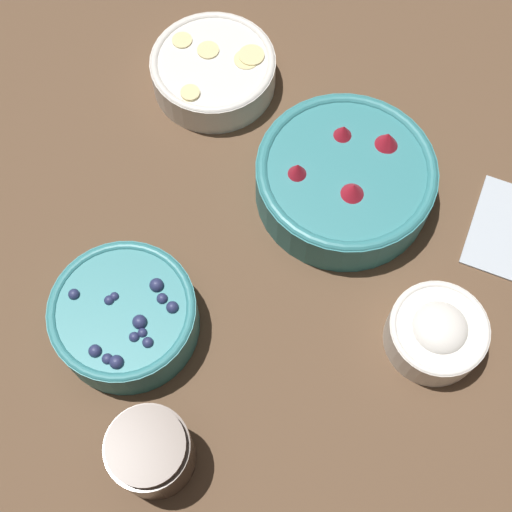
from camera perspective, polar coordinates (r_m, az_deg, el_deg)
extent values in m
plane|color=brown|center=(0.84, -3.36, -5.37)|extent=(4.00, 4.00, 0.00)
cylinder|color=teal|center=(0.89, 7.08, 5.98)|extent=(0.22, 0.22, 0.06)
torus|color=teal|center=(0.86, 7.27, 6.81)|extent=(0.22, 0.22, 0.02)
cylinder|color=#B21928|center=(0.87, 7.20, 6.52)|extent=(0.18, 0.18, 0.02)
cone|color=#B21928|center=(0.88, 6.98, 9.84)|extent=(0.04, 0.04, 0.02)
cone|color=#B21928|center=(0.84, 3.33, 6.88)|extent=(0.03, 0.03, 0.02)
cone|color=#B21928|center=(0.88, 10.43, 9.12)|extent=(0.04, 0.04, 0.03)
cone|color=#B21928|center=(0.84, 7.76, 5.23)|extent=(0.03, 0.03, 0.02)
cone|color=#B21928|center=(0.88, 10.58, 8.98)|extent=(0.03, 0.03, 0.02)
cylinder|color=teal|center=(0.82, -10.39, -4.87)|extent=(0.16, 0.16, 0.06)
torus|color=teal|center=(0.79, -10.71, -4.24)|extent=(0.16, 0.16, 0.01)
cylinder|color=navy|center=(0.80, -10.60, -4.45)|extent=(0.13, 0.13, 0.02)
sphere|color=navy|center=(0.78, -11.80, -8.06)|extent=(0.01, 0.01, 0.01)
sphere|color=navy|center=(0.79, -7.52, -3.40)|extent=(0.01, 0.01, 0.01)
sphere|color=navy|center=(0.77, -8.65, -6.86)|extent=(0.01, 0.01, 0.01)
sphere|color=navy|center=(0.77, -11.10, -8.33)|extent=(0.02, 0.02, 0.02)
sphere|color=navy|center=(0.78, -9.30, -5.22)|extent=(0.02, 0.02, 0.02)
sphere|color=navy|center=(0.81, -14.36, -2.99)|extent=(0.01, 0.01, 0.01)
sphere|color=navy|center=(0.80, -11.26, -3.20)|extent=(0.01, 0.01, 0.01)
sphere|color=navy|center=(0.80, -11.67, -3.50)|extent=(0.01, 0.01, 0.01)
sphere|color=navy|center=(0.78, -9.72, -6.41)|extent=(0.01, 0.01, 0.01)
sphere|color=navy|center=(0.78, -9.07, -6.09)|extent=(0.01, 0.01, 0.01)
sphere|color=navy|center=(0.79, -7.96, -2.32)|extent=(0.02, 0.02, 0.02)
sphere|color=navy|center=(0.78, -12.76, -7.42)|extent=(0.01, 0.01, 0.01)
sphere|color=navy|center=(0.78, -6.71, -4.10)|extent=(0.01, 0.01, 0.01)
cylinder|color=silver|center=(0.98, -3.41, 14.47)|extent=(0.17, 0.17, 0.05)
torus|color=silver|center=(0.96, -3.48, 15.21)|extent=(0.17, 0.17, 0.01)
cylinder|color=beige|center=(0.97, -3.46, 14.95)|extent=(0.13, 0.13, 0.01)
cylinder|color=beige|center=(0.97, -0.37, 15.71)|extent=(0.03, 0.03, 0.01)
cylinder|color=beige|center=(0.97, -3.85, 16.06)|extent=(0.03, 0.03, 0.01)
cylinder|color=beige|center=(0.96, -0.78, 15.40)|extent=(0.03, 0.03, 0.00)
cylinder|color=beige|center=(0.93, -5.28, 12.82)|extent=(0.02, 0.02, 0.01)
cylinder|color=beige|center=(0.99, -5.93, 16.74)|extent=(0.03, 0.03, 0.01)
cylinder|color=white|center=(0.83, 14.15, -6.06)|extent=(0.11, 0.11, 0.05)
torus|color=white|center=(0.81, 14.49, -5.60)|extent=(0.11, 0.11, 0.01)
cylinder|color=white|center=(0.82, 14.38, -5.76)|extent=(0.09, 0.09, 0.01)
ellipsoid|color=white|center=(0.81, 14.49, -5.60)|extent=(0.06, 0.06, 0.03)
cylinder|color=#4C3D33|center=(0.77, -8.32, -15.33)|extent=(0.09, 0.09, 0.08)
cylinder|color=#472819|center=(0.77, -8.26, -15.39)|extent=(0.07, 0.07, 0.06)
cylinder|color=#4C3D33|center=(0.72, -8.81, -14.79)|extent=(0.08, 0.08, 0.01)
cube|color=#B2BCC6|center=(0.93, 19.57, 2.01)|extent=(0.15, 0.12, 0.01)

